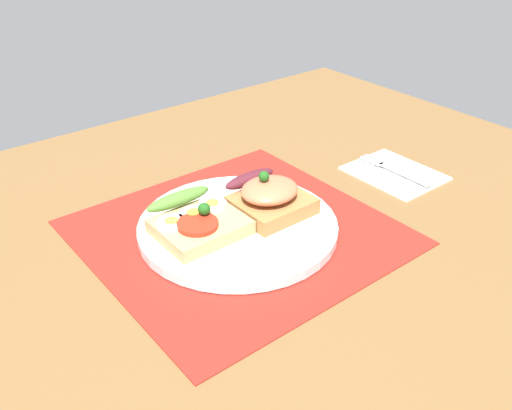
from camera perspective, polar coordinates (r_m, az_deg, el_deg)
The scene contains 7 objects.
ground_plane at distance 74.39cm, azimuth -1.81°, elevation -3.86°, with size 120.00×90.00×3.20cm, color brown.
placemat at distance 73.41cm, azimuth -1.83°, elevation -2.73°, with size 36.83×35.96×0.30cm, color maroon.
plate at distance 72.97cm, azimuth -1.84°, elevation -2.21°, with size 25.79×25.79×1.31cm, color white.
sandwich_egg_tomato at distance 70.65cm, azimuth -6.06°, elevation -1.62°, with size 10.56×10.45×4.02cm.
sandwich_salmon at distance 74.03cm, azimuth 1.29°, elevation 0.87°, with size 9.53×10.08×5.97cm.
napkin at distance 90.24cm, azimuth 13.84°, elevation 3.21°, with size 11.15×13.54×0.60cm, color white.
fork at distance 90.19cm, azimuth 13.65°, elevation 3.55°, with size 1.62×13.04×0.32cm.
Camera 1 is at (-36.41, -49.41, 40.43)cm, focal length 39.53 mm.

